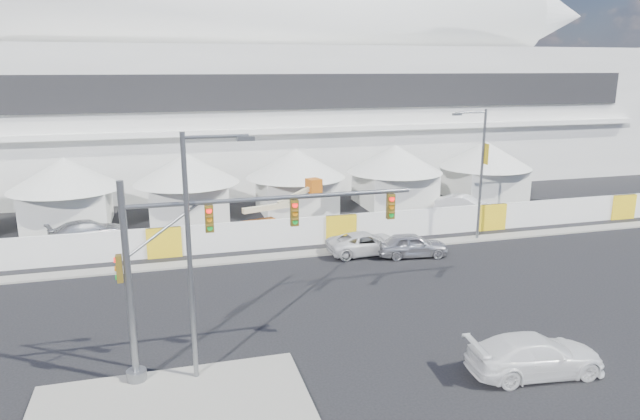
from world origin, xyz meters
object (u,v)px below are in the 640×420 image
object	(u,v)px
boom_lift	(263,224)
lot_car_a	(464,205)
pickup_near	(535,355)
traffic_mast	(193,266)
streetlight_curb	(479,166)
lot_car_c	(88,231)
streetlight_median	(196,242)
sedan_silver	(412,245)
pickup_curb	(366,243)
lot_car_b	(547,206)

from	to	relation	value
boom_lift	lot_car_a	bearing A→B (deg)	-9.57
pickup_near	traffic_mast	size ratio (longest dim) A/B	0.48
pickup_near	streetlight_curb	xyz separation A→B (m)	(7.22, 17.02, 4.57)
streetlight_curb	traffic_mast	bearing A→B (deg)	-146.39
lot_car_c	streetlight_median	bearing A→B (deg)	177.74
lot_car_c	streetlight_median	xyz separation A→B (m)	(6.41, -20.68, 4.92)
sedan_silver	pickup_curb	xyz separation A→B (m)	(-2.70, 1.33, -0.06)
pickup_near	streetlight_median	bearing A→B (deg)	81.13
pickup_near	lot_car_c	size ratio (longest dim) A/B	1.03
lot_car_b	sedan_silver	bearing A→B (deg)	123.73
lot_car_b	lot_car_c	xyz separation A→B (m)	(-36.03, 2.16, 0.05)
lot_car_b	traffic_mast	bearing A→B (deg)	130.95
lot_car_b	boom_lift	world-z (taller)	boom_lift
pickup_curb	sedan_silver	bearing A→B (deg)	-118.37
lot_car_a	lot_car_b	bearing A→B (deg)	-66.92
boom_lift	traffic_mast	bearing A→B (deg)	-124.72
lot_car_a	streetlight_median	size ratio (longest dim) A/B	0.50
streetlight_median	pickup_curb	bearing A→B (deg)	48.17
boom_lift	lot_car_c	bearing A→B (deg)	152.26
sedan_silver	pickup_curb	size ratio (longest dim) A/B	0.88
lot_car_a	traffic_mast	distance (m)	31.09
traffic_mast	streetlight_median	bearing A→B (deg)	-66.52
sedan_silver	boom_lift	distance (m)	10.95
pickup_curb	pickup_near	world-z (taller)	pickup_near
pickup_curb	lot_car_b	distance (m)	18.86
boom_lift	streetlight_median	bearing A→B (deg)	-123.99
streetlight_median	lot_car_a	bearing A→B (deg)	41.69
traffic_mast	streetlight_median	distance (m)	1.15
pickup_curb	lot_car_c	bearing A→B (deg)	64.68
traffic_mast	boom_lift	world-z (taller)	traffic_mast
pickup_near	boom_lift	bearing A→B (deg)	23.61
pickup_curb	streetlight_curb	size ratio (longest dim) A/B	0.56
streetlight_curb	boom_lift	size ratio (longest dim) A/B	1.18
pickup_curb	boom_lift	distance (m)	8.04
sedan_silver	traffic_mast	size ratio (longest dim) A/B	0.39
streetlight_curb	lot_car_b	bearing A→B (deg)	26.32
pickup_curb	streetlight_curb	world-z (taller)	streetlight_curb
lot_car_a	traffic_mast	bearing A→B (deg)	171.88
lot_car_b	pickup_near	bearing A→B (deg)	152.00
lot_car_c	boom_lift	xyz separation A→B (m)	(12.07, -2.32, 0.26)
sedan_silver	streetlight_curb	distance (m)	7.77
sedan_silver	pickup_near	size ratio (longest dim) A/B	0.82
pickup_near	streetlight_median	xyz separation A→B (m)	(-12.95, 3.18, 4.90)
pickup_near	sedan_silver	bearing A→B (deg)	-0.29
pickup_curb	streetlight_median	size ratio (longest dim) A/B	0.54
sedan_silver	streetlight_curb	xyz separation A→B (m)	(5.87, 2.20, 4.59)
pickup_near	lot_car_a	bearing A→B (deg)	-18.27
lot_car_b	traffic_mast	size ratio (longest dim) A/B	0.37
sedan_silver	lot_car_c	distance (m)	22.59
lot_car_c	traffic_mast	distance (m)	21.62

